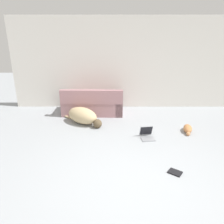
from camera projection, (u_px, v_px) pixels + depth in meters
name	position (u px, v px, depth m)	size (l,w,h in m)	color
ground_plane	(136.00, 187.00, 3.38)	(20.00, 20.00, 0.00)	#999EA3
wall_back	(124.00, 64.00, 6.56)	(6.77, 0.06, 2.71)	silver
couch	(93.00, 105.00, 6.37)	(1.74, 0.87, 0.78)	#A3757A
dog	(83.00, 116.00, 5.67)	(1.12, 0.93, 0.42)	tan
cat	(188.00, 129.00, 5.22)	(0.28, 0.56, 0.16)	#BC7A47
laptop_open	(147.00, 134.00, 4.95)	(0.33, 0.37, 0.25)	gray
book_black	(175.00, 172.00, 3.72)	(0.27, 0.26, 0.02)	black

